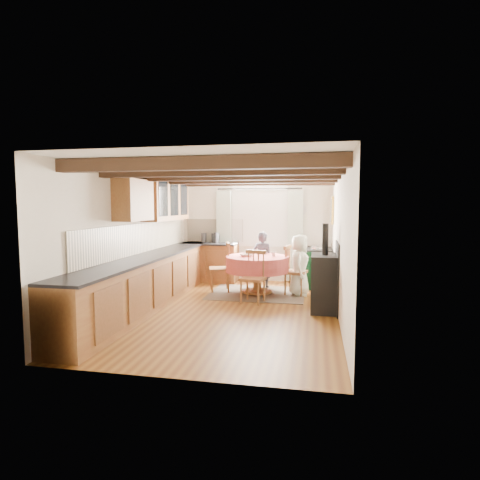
% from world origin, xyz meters
% --- Properties ---
extents(floor, '(3.60, 5.50, 0.00)m').
position_xyz_m(floor, '(0.00, 0.00, 0.00)').
color(floor, brown).
rests_on(floor, ground).
extents(ceiling, '(3.60, 5.50, 0.00)m').
position_xyz_m(ceiling, '(0.00, 0.00, 2.40)').
color(ceiling, white).
rests_on(ceiling, ground).
extents(wall_back, '(3.60, 0.00, 2.40)m').
position_xyz_m(wall_back, '(0.00, 2.75, 1.20)').
color(wall_back, silver).
rests_on(wall_back, ground).
extents(wall_front, '(3.60, 0.00, 2.40)m').
position_xyz_m(wall_front, '(0.00, -2.75, 1.20)').
color(wall_front, silver).
rests_on(wall_front, ground).
extents(wall_left, '(0.00, 5.50, 2.40)m').
position_xyz_m(wall_left, '(-1.80, 0.00, 1.20)').
color(wall_left, silver).
rests_on(wall_left, ground).
extents(wall_right, '(0.00, 5.50, 2.40)m').
position_xyz_m(wall_right, '(1.80, 0.00, 1.20)').
color(wall_right, silver).
rests_on(wall_right, ground).
extents(beam_a, '(3.60, 0.16, 0.16)m').
position_xyz_m(beam_a, '(0.00, -2.00, 2.31)').
color(beam_a, '#361F12').
rests_on(beam_a, ceiling).
extents(beam_b, '(3.60, 0.16, 0.16)m').
position_xyz_m(beam_b, '(0.00, -1.00, 2.31)').
color(beam_b, '#361F12').
rests_on(beam_b, ceiling).
extents(beam_c, '(3.60, 0.16, 0.16)m').
position_xyz_m(beam_c, '(0.00, 0.00, 2.31)').
color(beam_c, '#361F12').
rests_on(beam_c, ceiling).
extents(beam_d, '(3.60, 0.16, 0.16)m').
position_xyz_m(beam_d, '(0.00, 1.00, 2.31)').
color(beam_d, '#361F12').
rests_on(beam_d, ceiling).
extents(beam_e, '(3.60, 0.16, 0.16)m').
position_xyz_m(beam_e, '(0.00, 2.00, 2.31)').
color(beam_e, '#361F12').
rests_on(beam_e, ceiling).
extents(splash_left, '(0.02, 4.50, 0.55)m').
position_xyz_m(splash_left, '(-1.78, 0.30, 1.20)').
color(splash_left, beige).
rests_on(splash_left, wall_left).
extents(splash_back, '(1.40, 0.02, 0.55)m').
position_xyz_m(splash_back, '(-1.00, 2.73, 1.20)').
color(splash_back, beige).
rests_on(splash_back, wall_back).
extents(base_cabinet_left, '(0.60, 5.30, 0.88)m').
position_xyz_m(base_cabinet_left, '(-1.50, 0.00, 0.44)').
color(base_cabinet_left, brown).
rests_on(base_cabinet_left, floor).
extents(base_cabinet_back, '(1.30, 0.60, 0.88)m').
position_xyz_m(base_cabinet_back, '(-1.05, 2.45, 0.44)').
color(base_cabinet_back, brown).
rests_on(base_cabinet_back, floor).
extents(worktop_left, '(0.64, 5.30, 0.04)m').
position_xyz_m(worktop_left, '(-1.48, 0.00, 0.90)').
color(worktop_left, black).
rests_on(worktop_left, base_cabinet_left).
extents(worktop_back, '(1.30, 0.64, 0.04)m').
position_xyz_m(worktop_back, '(-1.05, 2.43, 0.90)').
color(worktop_back, black).
rests_on(worktop_back, base_cabinet_back).
extents(wall_cabinet_glass, '(0.34, 1.80, 0.90)m').
position_xyz_m(wall_cabinet_glass, '(-1.63, 1.20, 1.95)').
color(wall_cabinet_glass, brown).
rests_on(wall_cabinet_glass, wall_left).
extents(wall_cabinet_solid, '(0.34, 0.90, 0.70)m').
position_xyz_m(wall_cabinet_solid, '(-1.63, -0.30, 1.90)').
color(wall_cabinet_solid, brown).
rests_on(wall_cabinet_solid, wall_left).
extents(window_frame, '(1.34, 0.03, 1.54)m').
position_xyz_m(window_frame, '(0.10, 2.73, 1.60)').
color(window_frame, white).
rests_on(window_frame, wall_back).
extents(window_pane, '(1.20, 0.01, 1.40)m').
position_xyz_m(window_pane, '(0.10, 2.74, 1.60)').
color(window_pane, white).
rests_on(window_pane, wall_back).
extents(curtain_left, '(0.35, 0.10, 2.10)m').
position_xyz_m(curtain_left, '(-0.75, 2.65, 1.10)').
color(curtain_left, beige).
rests_on(curtain_left, wall_back).
extents(curtain_right, '(0.35, 0.10, 2.10)m').
position_xyz_m(curtain_right, '(0.95, 2.65, 1.10)').
color(curtain_right, beige).
rests_on(curtain_right, wall_back).
extents(curtain_rod, '(2.00, 0.03, 0.03)m').
position_xyz_m(curtain_rod, '(0.10, 2.65, 2.20)').
color(curtain_rod, black).
rests_on(curtain_rod, wall_back).
extents(wall_picture, '(0.04, 0.50, 0.60)m').
position_xyz_m(wall_picture, '(1.77, 2.30, 1.70)').
color(wall_picture, gold).
rests_on(wall_picture, wall_right).
extents(wall_plate, '(0.30, 0.02, 0.30)m').
position_xyz_m(wall_plate, '(1.05, 2.72, 1.70)').
color(wall_plate, silver).
rests_on(wall_plate, wall_back).
extents(rug, '(1.92, 1.50, 0.01)m').
position_xyz_m(rug, '(0.26, 1.33, 0.01)').
color(rug, brown).
rests_on(rug, floor).
extents(dining_table, '(1.28, 1.28, 0.77)m').
position_xyz_m(dining_table, '(0.26, 1.33, 0.39)').
color(dining_table, '#D05152').
rests_on(dining_table, floor).
extents(chair_near, '(0.50, 0.51, 0.97)m').
position_xyz_m(chair_near, '(0.28, 0.57, 0.49)').
color(chair_near, olive).
rests_on(chair_near, floor).
extents(chair_left, '(0.58, 0.56, 1.04)m').
position_xyz_m(chair_left, '(-0.55, 1.39, 0.52)').
color(chair_left, olive).
rests_on(chair_left, floor).
extents(chair_right, '(0.53, 0.52, 1.00)m').
position_xyz_m(chair_right, '(1.03, 1.39, 0.50)').
color(chair_right, olive).
rests_on(chair_right, floor).
extents(aga_range, '(0.62, 0.95, 0.88)m').
position_xyz_m(aga_range, '(1.47, 2.29, 0.44)').
color(aga_range, black).
rests_on(aga_range, floor).
extents(cast_iron_stove, '(0.45, 0.75, 1.51)m').
position_xyz_m(cast_iron_stove, '(1.58, 0.28, 0.75)').
color(cast_iron_stove, black).
rests_on(cast_iron_stove, floor).
extents(child_far, '(0.50, 0.38, 1.24)m').
position_xyz_m(child_far, '(0.28, 1.95, 0.62)').
color(child_far, '#303341').
rests_on(child_far, floor).
extents(child_right, '(0.41, 0.61, 1.23)m').
position_xyz_m(child_right, '(1.11, 1.36, 0.61)').
color(child_right, white).
rests_on(child_right, floor).
extents(bowl_a, '(0.30, 0.30, 0.05)m').
position_xyz_m(bowl_a, '(0.02, 1.26, 0.80)').
color(bowl_a, silver).
rests_on(bowl_a, dining_table).
extents(bowl_b, '(0.24, 0.24, 0.06)m').
position_xyz_m(bowl_b, '(0.08, 1.29, 0.81)').
color(bowl_b, silver).
rests_on(bowl_b, dining_table).
extents(cup, '(0.14, 0.14, 0.09)m').
position_xyz_m(cup, '(0.58, 1.39, 0.82)').
color(cup, silver).
rests_on(cup, dining_table).
extents(canister_tall, '(0.13, 0.13, 0.22)m').
position_xyz_m(canister_tall, '(-1.21, 2.49, 1.03)').
color(canister_tall, '#262628').
rests_on(canister_tall, worktop_back).
extents(canister_wide, '(0.20, 0.20, 0.22)m').
position_xyz_m(canister_wide, '(-0.93, 2.54, 1.03)').
color(canister_wide, '#262628').
rests_on(canister_wide, worktop_back).
extents(canister_slim, '(0.09, 0.09, 0.25)m').
position_xyz_m(canister_slim, '(-0.91, 2.44, 1.04)').
color(canister_slim, '#262628').
rests_on(canister_slim, worktop_back).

